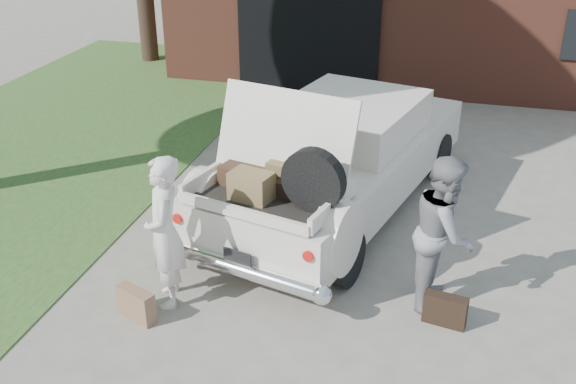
# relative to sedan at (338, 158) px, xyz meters

# --- Properties ---
(ground) EXTENTS (90.00, 90.00, 0.00)m
(ground) POSITION_rel_sedan_xyz_m (-0.28, -2.43, -0.83)
(ground) COLOR gray
(ground) RESTS_ON ground
(grass_strip) EXTENTS (6.00, 16.00, 0.02)m
(grass_strip) POSITION_rel_sedan_xyz_m (-5.78, 0.57, -0.82)
(grass_strip) COLOR #2D4C1E
(grass_strip) RESTS_ON ground
(sedan) EXTENTS (3.46, 5.97, 2.28)m
(sedan) POSITION_rel_sedan_xyz_m (0.00, 0.00, 0.00)
(sedan) COLOR beige
(sedan) RESTS_ON ground
(woman_left) EXTENTS (0.67, 0.80, 1.87)m
(woman_left) POSITION_rel_sedan_xyz_m (-1.47, -2.88, 0.11)
(woman_left) COLOR silver
(woman_left) RESTS_ON ground
(woman_right) EXTENTS (0.71, 0.91, 1.87)m
(woman_right) POSITION_rel_sedan_xyz_m (1.63, -2.05, 0.11)
(woman_right) COLOR gray
(woman_right) RESTS_ON ground
(suitcase_left) EXTENTS (0.52, 0.34, 0.39)m
(suitcase_left) POSITION_rel_sedan_xyz_m (-1.69, -3.31, -0.63)
(suitcase_left) COLOR #8D6448
(suitcase_left) RESTS_ON ground
(suitcase_right) EXTENTS (0.51, 0.24, 0.38)m
(suitcase_right) POSITION_rel_sedan_xyz_m (1.74, -2.51, -0.64)
(suitcase_right) COLOR black
(suitcase_right) RESTS_ON ground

